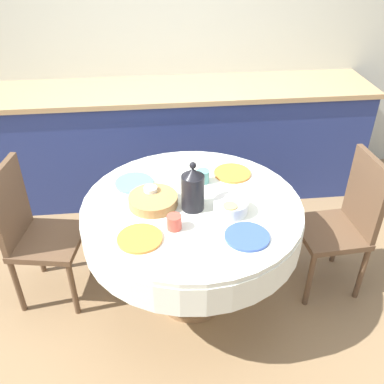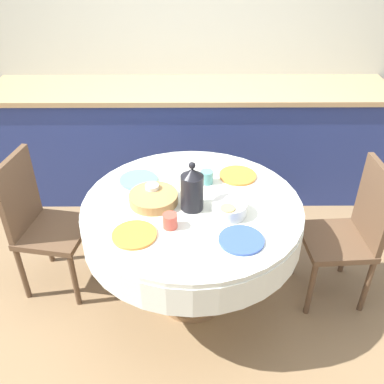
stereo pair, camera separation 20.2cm
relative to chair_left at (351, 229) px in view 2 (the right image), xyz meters
name	(u,v)px [view 2 (the right image)]	position (x,y,z in m)	size (l,w,h in m)	color
ground_plane	(192,297)	(-0.98, -0.06, -0.52)	(12.00, 12.00, 0.00)	#8E704C
wall_back	(191,33)	(-0.98, 1.61, 0.78)	(7.00, 0.05, 2.60)	beige
kitchen_counter	(191,141)	(-0.98, 1.28, -0.04)	(3.24, 0.64, 0.96)	navy
dining_table	(192,221)	(-0.98, -0.06, 0.11)	(1.27, 1.27, 0.76)	olive
chair_left	(351,229)	(0.00, 0.00, 0.00)	(0.42, 0.42, 0.95)	brown
chair_right	(40,220)	(-1.94, 0.11, 0.00)	(0.46, 0.46, 0.95)	brown
plate_near_left	(134,235)	(-1.27, -0.34, 0.25)	(0.23, 0.23, 0.01)	orange
cup_near_left	(170,221)	(-1.09, -0.27, 0.28)	(0.08, 0.08, 0.08)	#CC4C3D
plate_near_right	(241,240)	(-0.73, -0.39, 0.25)	(0.23, 0.23, 0.01)	#3856AD
cup_near_right	(228,214)	(-0.79, -0.21, 0.28)	(0.08, 0.08, 0.08)	#DBB766
plate_far_left	(138,180)	(-1.31, 0.19, 0.25)	(0.23, 0.23, 0.01)	#60BCB7
cup_far_left	(152,191)	(-1.21, 0.01, 0.28)	(0.08, 0.08, 0.08)	white
plate_far_right	(238,175)	(-0.69, 0.23, 0.25)	(0.23, 0.23, 0.01)	orange
cup_far_right	(207,177)	(-0.89, 0.16, 0.28)	(0.08, 0.08, 0.08)	#5BA39E
coffee_carafe	(193,189)	(-0.97, -0.10, 0.37)	(0.13, 0.13, 0.29)	black
bread_basket	(153,198)	(-1.20, -0.04, 0.27)	(0.28, 0.28, 0.06)	#AD844C
fruit_bowl	(229,208)	(-0.77, -0.16, 0.28)	(0.19, 0.19, 0.07)	silver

